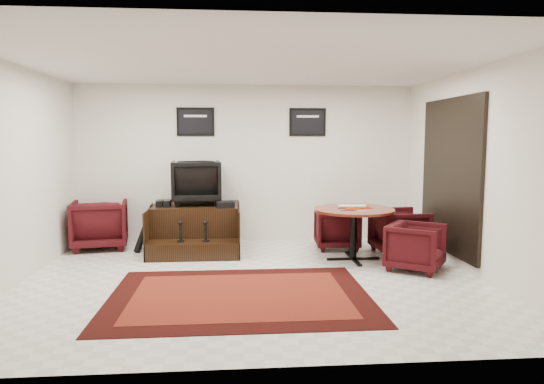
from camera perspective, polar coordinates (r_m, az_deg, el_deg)
The scene contains 16 objects.
ground at distance 6.51m, azimuth -2.28°, elevation -10.23°, with size 6.00×6.00×0.00m, color silver.
room_shell at distance 6.40m, azimuth 1.27°, elevation 5.69°, with size 6.02×5.02×2.81m.
area_rug at distance 5.86m, azimuth -3.81°, elevation -12.07°, with size 3.06×2.30×0.01m.
shine_podium at distance 8.25m, azimuth -8.90°, elevation -4.32°, with size 1.45×1.49×0.75m.
shine_chair at distance 8.29m, azimuth -8.92°, elevation 1.43°, with size 0.81×0.76×0.83m, color black.
shoes_pair at distance 8.14m, azimuth -12.64°, elevation -1.30°, with size 0.23×0.28×0.10m.
polish_kit at distance 7.86m, azimuth -5.49°, elevation -1.49°, with size 0.27×0.19×0.09m, color black.
umbrella_black at distance 8.15m, azimuth -14.87°, elevation -4.13°, with size 0.30×0.11×0.81m, color black, non-canonical shape.
umbrella_hooked at distance 8.35m, azimuth -14.67°, elevation -3.84°, with size 0.31×0.11×0.82m, color black, non-canonical shape.
armchair_side at distance 8.70m, azimuth -19.60°, elevation -3.33°, with size 0.88×0.82×0.91m, color black.
meeting_table at distance 7.47m, azimuth 9.61°, elevation -2.65°, with size 1.22×1.22×0.80m.
table_chair_back at distance 8.27m, azimuth 7.64°, elevation -4.13°, with size 0.71×0.66×0.73m, color black.
table_chair_window at distance 8.10m, azimuth 14.79°, elevation -4.23°, with size 0.78×0.73×0.80m, color black.
table_chair_corner at distance 7.15m, azimuth 16.57°, elevation -5.95°, with size 0.71×0.67×0.73m, color black.
paper_roll at distance 7.53m, azimuth 9.37°, elevation -1.67°, with size 0.05×0.05×0.42m, color silver.
table_clutter at distance 7.46m, azimuth 9.98°, elevation -1.90°, with size 0.56×0.39×0.01m.
Camera 1 is at (-0.25, -6.24, 1.85)m, focal length 32.00 mm.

